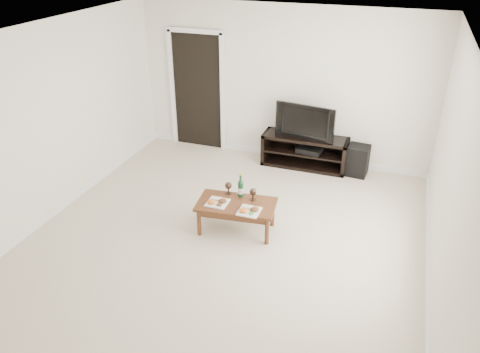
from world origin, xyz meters
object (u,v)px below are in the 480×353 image
at_px(media_console, 305,151).
at_px(coffee_table, 236,217).
at_px(television, 307,120).
at_px(subwoofer, 358,160).

relative_size(media_console, coffee_table, 1.39).
bearing_deg(coffee_table, media_console, 78.96).
bearing_deg(television, subwoofer, 8.48).
height_order(television, coffee_table, television).
bearing_deg(television, media_console, 8.55).
xyz_separation_m(television, subwoofer, (0.89, -0.00, -0.59)).
bearing_deg(media_console, coffee_table, -101.04).
distance_m(media_console, subwoofer, 0.89).
distance_m(media_console, coffee_table, 2.24).
relative_size(television, subwoofer, 1.99).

